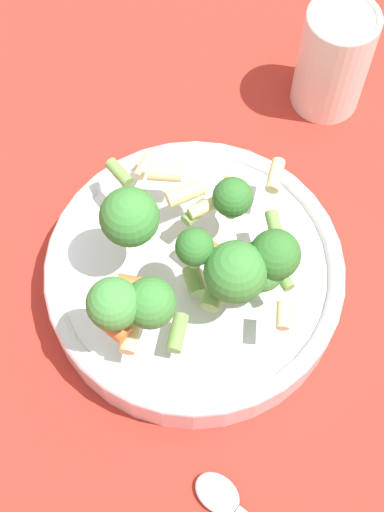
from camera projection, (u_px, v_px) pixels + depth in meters
name	position (u px, v px, depth m)	size (l,w,h in m)	color
ground_plane	(192.00, 286.00, 0.60)	(3.00, 3.00, 0.00)	#B72D23
bowl	(192.00, 275.00, 0.58)	(0.24, 0.24, 0.04)	silver
pasta_salad	(195.00, 257.00, 0.51)	(0.17, 0.15, 0.08)	#8CB766
cup	(332.00, 58.00, 0.64)	(0.07, 0.07, 0.11)	silver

